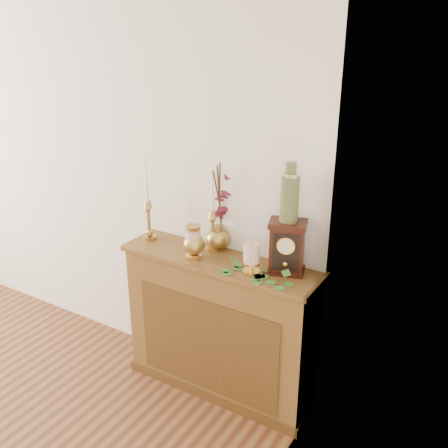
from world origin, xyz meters
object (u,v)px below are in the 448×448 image
Objects in this scene: candlestick_center at (213,224)px; ceramic_vase at (290,196)px; candlestick_left at (148,214)px; bud_vase at (194,242)px; ginger_jar at (223,209)px; mantel_clock at (287,248)px.

candlestick_center is 1.63× the size of ceramic_vase.
candlestick_center is 0.57m from ceramic_vase.
candlestick_left is 1.01× the size of candlestick_center.
candlestick_center is 2.58× the size of bud_vase.
ceramic_vase is (0.50, -0.03, 0.28)m from candlestick_center.
mantel_clock is (0.47, -0.10, -0.10)m from ginger_jar.
ceramic_vase is at bearing 12.29° from bud_vase.
candlestick_center reaches higher than mantel_clock.
bud_vase is at bearing -167.71° from ceramic_vase.
ginger_jar reaches higher than mantel_clock.
ginger_jar reaches higher than candlestick_center.
mantel_clock reaches higher than bud_vase.
candlestick_left is at bearing -163.24° from ginger_jar.
mantel_clock is 0.94× the size of ceramic_vase.
mantel_clock is at bearing -71.90° from ceramic_vase.
ceramic_vase reaches higher than ginger_jar.
candlestick_left reaches higher than candlestick_center.
bud_vase is 0.27m from ginger_jar.
ceramic_vase is at bearing -3.42° from candlestick_center.
candlestick_left is 1.64× the size of ceramic_vase.
ceramic_vase is (0.47, -0.10, 0.20)m from ginger_jar.
ginger_jar is at bearing 68.13° from candlestick_center.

